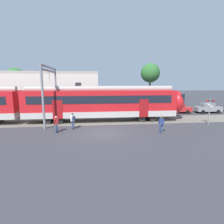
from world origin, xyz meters
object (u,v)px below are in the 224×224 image
(pedestrian_navy, at_px, (161,123))
(crossing_signal, at_px, (210,107))
(parked_car_red, at_px, (177,108))
(parked_car_grey, at_px, (207,108))
(pedestrian_white, at_px, (73,120))
(pedestrian_red, at_px, (56,123))
(commuter_train, at_px, (29,104))

(pedestrian_navy, height_order, crossing_signal, crossing_signal)
(parked_car_red, bearing_deg, parked_car_grey, -3.44)
(pedestrian_white, relative_size, parked_car_grey, 0.42)
(pedestrian_red, height_order, parked_car_red, pedestrian_red)
(crossing_signal, bearing_deg, parked_car_grey, 56.37)
(pedestrian_red, height_order, parked_car_grey, pedestrian_red)
(pedestrian_navy, bearing_deg, pedestrian_white, 164.98)
(pedestrian_white, xyz_separation_m, crossing_signal, (14.97, 0.18, 1.02))
(crossing_signal, bearing_deg, pedestrian_navy, -159.30)
(parked_car_red, xyz_separation_m, parked_car_grey, (4.81, -0.29, 0.00))
(commuter_train, xyz_separation_m, pedestrian_white, (5.44, -3.57, -1.26))
(commuter_train, height_order, parked_car_red, commuter_train)
(commuter_train, bearing_deg, pedestrian_white, -33.29)
(commuter_train, bearing_deg, crossing_signal, -9.44)
(commuter_train, xyz_separation_m, pedestrian_red, (4.03, -4.68, -1.29))
(pedestrian_red, distance_m, pedestrian_white, 1.80)
(parked_car_grey, height_order, crossing_signal, crossing_signal)
(pedestrian_white, distance_m, parked_car_grey, 21.37)
(parked_car_grey, bearing_deg, pedestrian_red, -157.70)
(pedestrian_navy, distance_m, parked_car_grey, 15.17)
(commuter_train, height_order, parked_car_grey, commuter_train)
(pedestrian_white, height_order, parked_car_red, pedestrian_white)
(pedestrian_red, bearing_deg, crossing_signal, 4.48)
(pedestrian_red, xyz_separation_m, parked_car_red, (16.55, 9.05, -0.18))
(commuter_train, relative_size, pedestrian_red, 22.83)
(commuter_train, bearing_deg, parked_car_grey, 9.14)
(parked_car_red, relative_size, crossing_signal, 1.36)
(pedestrian_white, relative_size, parked_car_red, 0.41)
(crossing_signal, bearing_deg, pedestrian_white, -179.31)
(commuter_train, xyz_separation_m, pedestrian_navy, (13.92, -5.85, -1.26))
(commuter_train, height_order, pedestrian_red, commuter_train)
(pedestrian_white, bearing_deg, pedestrian_red, -142.10)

